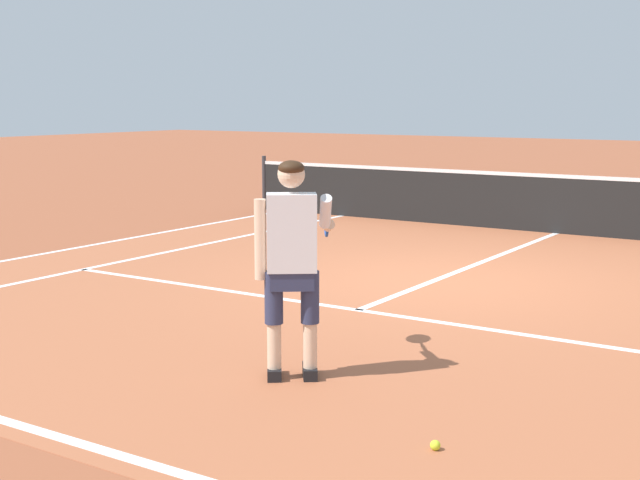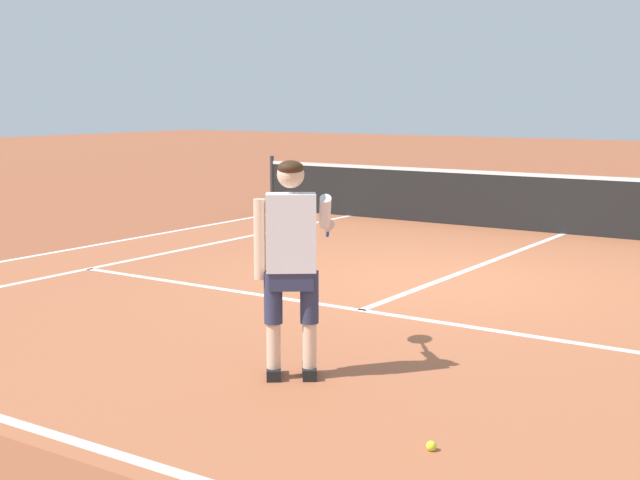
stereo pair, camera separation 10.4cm
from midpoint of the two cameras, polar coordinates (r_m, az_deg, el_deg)
ground_plane at (r=10.83m, az=8.04°, el=-2.60°), size 80.00×80.00×0.00m
court_inner_surface at (r=10.21m, az=6.32°, el=-3.26°), size 10.98×10.88×0.00m
line_baseline at (r=6.23m, az=-17.05°, el=-11.67°), size 10.98×0.10×0.01m
line_service at (r=9.22m, az=2.98°, el=-4.54°), size 8.23×0.10×0.01m
line_centre_service at (r=12.03m, az=10.81°, el=-1.49°), size 0.10×6.40×0.01m
line_singles_left at (r=12.61m, az=-10.51°, el=-1.01°), size 0.10×10.48×0.01m
line_doubles_left at (r=13.59m, az=-14.67°, el=-0.43°), size 0.10×10.48×0.01m
tennis_net at (r=14.93m, az=15.69°, el=2.27°), size 11.96×0.08×1.07m
tennis_player at (r=6.81m, az=-1.38°, el=-0.91°), size 0.62×1.21×1.71m
tennis_ball_near_feet at (r=5.70m, az=7.71°, el=-13.01°), size 0.07×0.07×0.07m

